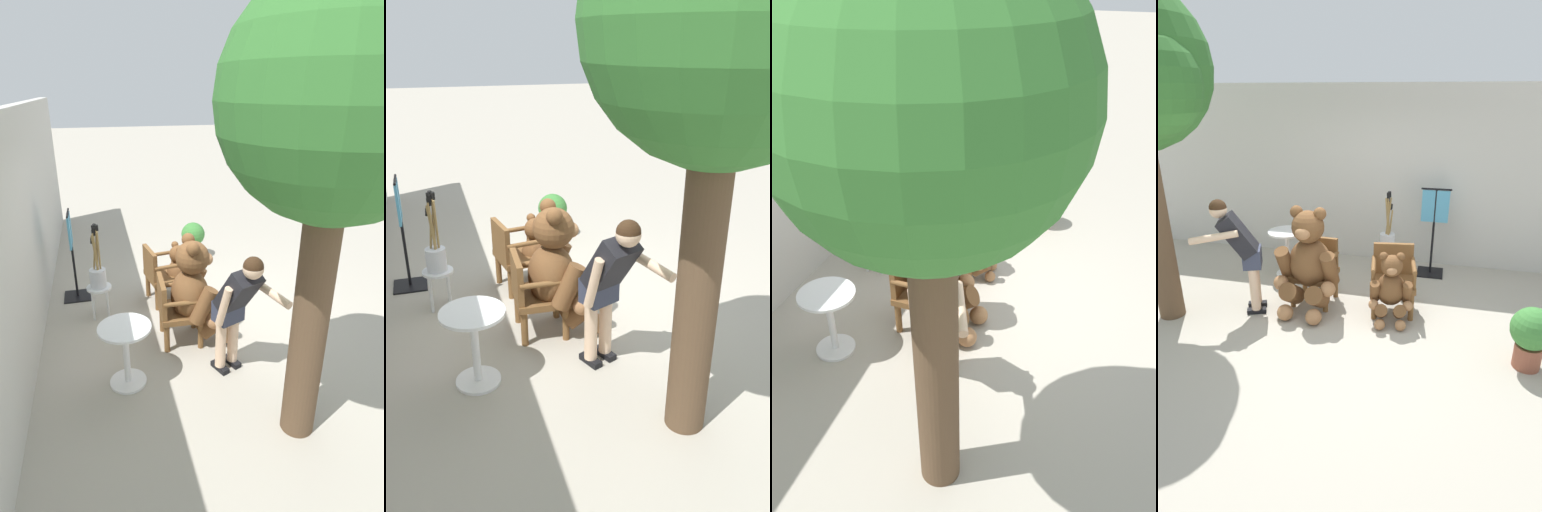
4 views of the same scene
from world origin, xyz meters
The scene contains 12 objects.
ground_plane centered at (0.00, 0.00, 0.00)m, with size 60.00×60.00×0.00m, color #A8A091.
wooden_chair_left centered at (-0.53, 0.65, 0.46)m, with size 0.58×0.55×0.86m.
wooden_chair_right centered at (0.52, 0.65, 0.46)m, with size 0.64×0.60×0.86m.
teddy_bear_large centered at (-0.53, 0.40, 0.68)m, with size 0.83×0.79×1.38m.
teddy_bear_small centered at (0.54, 0.36, 0.44)m, with size 0.55×0.55×0.90m.
person_visitor centered at (-1.32, 0.15, 0.90)m, with size 0.74×0.67×1.50m.
white_stool centered at (0.30, 1.56, 0.36)m, with size 0.34×0.34×0.46m.
brush_bucket centered at (0.30, 1.56, 0.67)m, with size 0.22×0.22×0.90m.
round_side_table centered at (-1.20, 1.33, 0.45)m, with size 0.56×0.56×0.72m.
patio_tree centered at (-2.13, -0.22, 2.83)m, with size 1.82×1.73×3.78m.
potted_plant centered at (2.06, -0.22, 0.40)m, with size 0.44×0.44×0.68m.
clothing_display_stand centered at (0.95, 1.90, 0.72)m, with size 0.44×0.40×1.36m.
Camera 2 is at (-4.94, 1.56, 2.81)m, focal length 35.00 mm.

